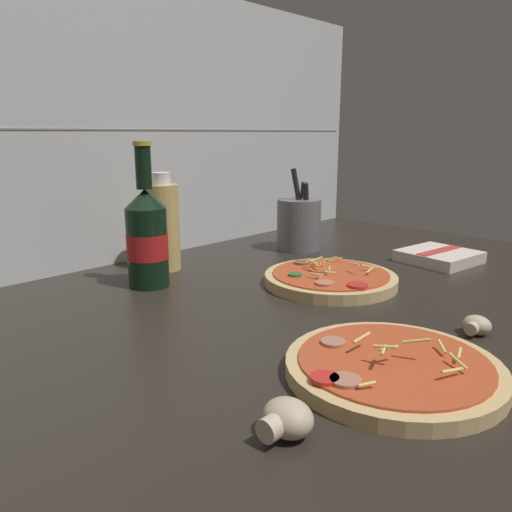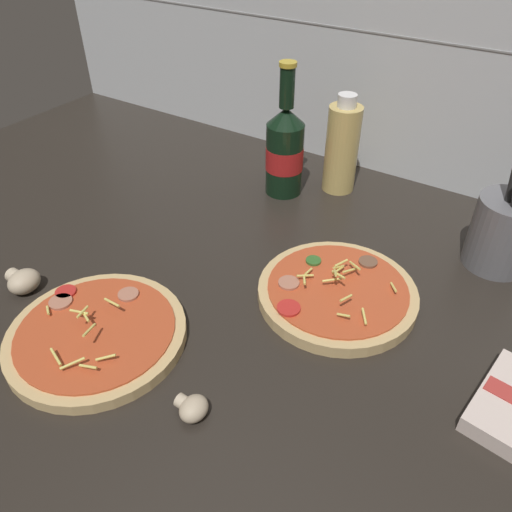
# 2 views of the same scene
# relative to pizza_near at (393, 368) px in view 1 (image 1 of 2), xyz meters

# --- Properties ---
(counter_slab) EXTENTS (1.60, 0.90, 0.03)m
(counter_slab) POSITION_rel_pizza_near_xyz_m (0.06, 0.22, -0.02)
(counter_slab) COLOR #28231E
(counter_slab) RESTS_ON ground
(tile_backsplash) EXTENTS (1.60, 0.01, 0.60)m
(tile_backsplash) POSITION_rel_pizza_near_xyz_m (0.06, 0.68, 0.26)
(tile_backsplash) COLOR silver
(tile_backsplash) RESTS_ON ground
(pizza_near) EXTENTS (0.24, 0.24, 0.05)m
(pizza_near) POSITION_rel_pizza_near_xyz_m (0.00, 0.00, 0.00)
(pizza_near) COLOR tan
(pizza_near) RESTS_ON counter_slab
(pizza_far) EXTENTS (0.24, 0.24, 0.06)m
(pizza_far) POSITION_rel_pizza_near_xyz_m (0.24, 0.26, 0.00)
(pizza_far) COLOR tan
(pizza_far) RESTS_ON counter_slab
(beer_bottle) EXTENTS (0.07, 0.07, 0.26)m
(beer_bottle) POSITION_rel_pizza_near_xyz_m (0.01, 0.49, 0.08)
(beer_bottle) COLOR black
(beer_bottle) RESTS_ON counter_slab
(oil_bottle) EXTENTS (0.06, 0.06, 0.19)m
(oil_bottle) POSITION_rel_pizza_near_xyz_m (0.10, 0.56, 0.08)
(oil_bottle) COLOR #D6B766
(oil_bottle) RESTS_ON counter_slab
(mushroom_left) EXTENTS (0.04, 0.04, 0.03)m
(mushroom_left) POSITION_rel_pizza_near_xyz_m (0.19, -0.02, 0.00)
(mushroom_left) COLOR beige
(mushroom_left) RESTS_ON counter_slab
(mushroom_right) EXTENTS (0.05, 0.05, 0.04)m
(mushroom_right) POSITION_rel_pizza_near_xyz_m (-0.17, 0.01, 0.01)
(mushroom_right) COLOR beige
(mushroom_right) RESTS_ON counter_slab
(utensil_crock) EXTENTS (0.10, 0.10, 0.19)m
(utensil_crock) POSITION_rel_pizza_near_xyz_m (0.42, 0.48, 0.05)
(utensil_crock) COLOR slate
(utensil_crock) RESTS_ON counter_slab
(dish_towel) EXTENTS (0.16, 0.16, 0.03)m
(dish_towel) POSITION_rel_pizza_near_xyz_m (0.54, 0.18, 0.00)
(dish_towel) COLOR beige
(dish_towel) RESTS_ON counter_slab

